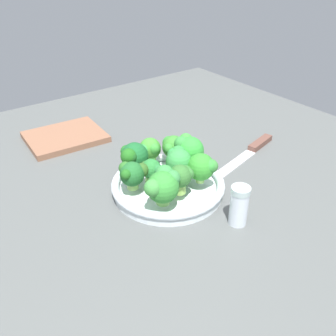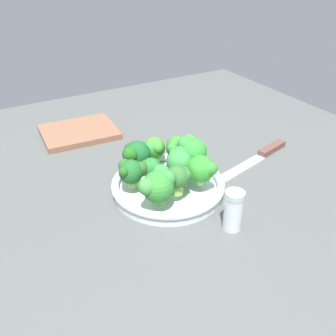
{
  "view_description": "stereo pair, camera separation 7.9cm",
  "coord_description": "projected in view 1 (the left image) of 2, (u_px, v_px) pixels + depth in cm",
  "views": [
    {
      "loc": [
        42.53,
        57.58,
        47.1
      ],
      "look_at": [
        2.36,
        3.44,
        6.2
      ],
      "focal_mm": 39.95,
      "sensor_mm": 36.0,
      "label": 1
    },
    {
      "loc": [
        35.94,
        61.89,
        47.1
      ],
      "look_at": [
        2.36,
        3.44,
        6.2
      ],
      "focal_mm": 39.95,
      "sensor_mm": 36.0,
      "label": 2
    }
  ],
  "objects": [
    {
      "name": "broccoli_floret_6",
      "position": [
        132.0,
        173.0,
        0.76
      ],
      "size": [
        6.61,
        5.79,
        6.0
      ],
      "color": "#8EC35C",
      "rests_on": "bowl"
    },
    {
      "name": "broccoli_floret_7",
      "position": [
        173.0,
        146.0,
        0.85
      ],
      "size": [
        5.56,
        5.72,
        6.68
      ],
      "color": "#9AC863",
      "rests_on": "bowl"
    },
    {
      "name": "broccoli_floret_3",
      "position": [
        152.0,
        170.0,
        0.78
      ],
      "size": [
        4.27,
        4.86,
        5.27
      ],
      "color": "#90C467",
      "rests_on": "bowl"
    },
    {
      "name": "broccoli_floret_5",
      "position": [
        163.0,
        185.0,
        0.72
      ],
      "size": [
        7.92,
        6.85,
        6.92
      ],
      "color": "#7AB954",
      "rests_on": "bowl"
    },
    {
      "name": "broccoli_floret_4",
      "position": [
        178.0,
        160.0,
        0.79
      ],
      "size": [
        5.63,
        5.91,
        6.89
      ],
      "color": "#9DD36F",
      "rests_on": "bowl"
    },
    {
      "name": "broccoli_floret_0",
      "position": [
        188.0,
        149.0,
        0.83
      ],
      "size": [
        6.28,
        7.04,
        7.48
      ],
      "color": "#84C567",
      "rests_on": "bowl"
    },
    {
      "name": "bowl",
      "position": [
        168.0,
        186.0,
        0.81
      ],
      "size": [
        24.6,
        24.6,
        3.2
      ],
      "color": "white",
      "rests_on": "ground_plane"
    },
    {
      "name": "cutting_board",
      "position": [
        65.0,
        137.0,
        1.04
      ],
      "size": [
        21.27,
        17.96,
        1.6
      ],
      "primitive_type": "cube",
      "rotation": [
        0.0,
        0.0,
        -0.06
      ],
      "color": "brown",
      "rests_on": "ground_plane"
    },
    {
      "name": "broccoli_floret_9",
      "position": [
        133.0,
        156.0,
        0.81
      ],
      "size": [
        6.91,
        6.42,
        6.92
      ],
      "color": "#8FD06B",
      "rests_on": "bowl"
    },
    {
      "name": "pepper_shaker",
      "position": [
        239.0,
        205.0,
        0.71
      ],
      "size": [
        3.7,
        3.7,
        8.31
      ],
      "color": "silver",
      "rests_on": "ground_plane"
    },
    {
      "name": "ground_plane",
      "position": [
        167.0,
        186.0,
        0.86
      ],
      "size": [
        130.0,
        130.0,
        2.5
      ],
      "primitive_type": "cube",
      "color": "#525554"
    },
    {
      "name": "broccoli_floret_8",
      "position": [
        181.0,
        176.0,
        0.75
      ],
      "size": [
        5.34,
        4.75,
        6.26
      ],
      "color": "#86B64F",
      "rests_on": "bowl"
    },
    {
      "name": "broccoli_floret_1",
      "position": [
        149.0,
        149.0,
        0.85
      ],
      "size": [
        5.79,
        5.48,
        5.76
      ],
      "color": "#9ED467",
      "rests_on": "bowl"
    },
    {
      "name": "knife",
      "position": [
        251.0,
        150.0,
        0.97
      ],
      "size": [
        26.43,
        8.53,
        1.5
      ],
      "color": "silver",
      "rests_on": "ground_plane"
    },
    {
      "name": "broccoli_floret_2",
      "position": [
        203.0,
        167.0,
        0.78
      ],
      "size": [
        5.84,
        6.14,
        6.54
      ],
      "color": "#90BE61",
      "rests_on": "bowl"
    }
  ]
}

